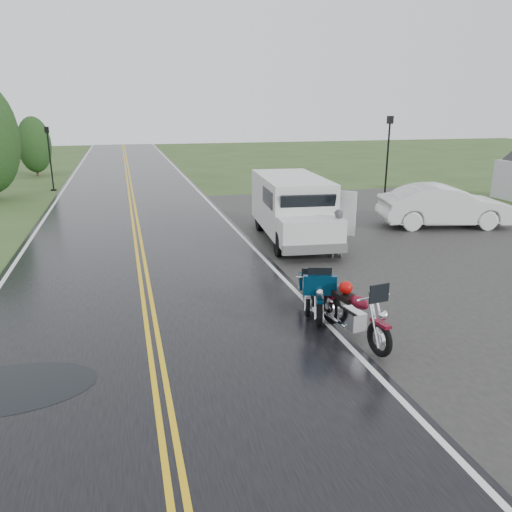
{
  "coord_description": "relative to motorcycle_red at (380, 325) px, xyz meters",
  "views": [
    {
      "loc": [
        -0.37,
        -9.88,
        4.65
      ],
      "look_at": [
        2.8,
        2.0,
        1.0
      ],
      "focal_mm": 35.0,
      "sensor_mm": 36.0,
      "label": 1
    }
  ],
  "objects": [
    {
      "name": "tree_left_far",
      "position": [
        -10.37,
        30.79,
        1.06
      ],
      "size": [
        2.29,
        2.29,
        3.53
      ],
      "primitive_type": null,
      "color": "#1E3D19",
      "rests_on": "ground"
    },
    {
      "name": "lamp_post_far_right",
      "position": [
        9.46,
        16.93,
        1.45
      ],
      "size": [
        0.37,
        0.37,
        4.31
      ],
      "primitive_type": null,
      "color": "black",
      "rests_on": "ground"
    },
    {
      "name": "motorcycle_teal",
      "position": [
        -0.62,
        1.55,
        -0.04
      ],
      "size": [
        1.43,
        2.4,
        1.33
      ],
      "primitive_type": null,
      "rotation": [
        0.0,
        0.0,
        -0.29
      ],
      "color": "#05243B",
      "rests_on": "ground"
    },
    {
      "name": "lamp_post_far_left",
      "position": [
        -8.5,
        23.5,
        1.14
      ],
      "size": [
        0.32,
        0.32,
        3.69
      ],
      "primitive_type": null,
      "color": "black",
      "rests_on": "ground"
    },
    {
      "name": "parking_pad",
      "position": [
        6.85,
        7.1,
        -0.69
      ],
      "size": [
        14.0,
        24.0,
        0.03
      ],
      "primitive_type": "cube",
      "color": "black",
      "rests_on": "ground"
    },
    {
      "name": "van_white",
      "position": [
        0.24,
        7.08,
        0.47
      ],
      "size": [
        2.79,
        6.15,
        2.34
      ],
      "primitive_type": null,
      "rotation": [
        0.0,
        0.0,
        -0.09
      ],
      "color": "silver",
      "rests_on": "ground"
    },
    {
      "name": "motorcycle_red",
      "position": [
        0.0,
        0.0,
        0.0
      ],
      "size": [
        1.23,
        2.5,
        1.41
      ],
      "primitive_type": null,
      "rotation": [
        0.0,
        0.0,
        0.16
      ],
      "color": "#5A0A19",
      "rests_on": "ground"
    },
    {
      "name": "motorcycle_silver",
      "position": [
        -0.65,
        2.12,
        -0.15
      ],
      "size": [
        1.38,
        2.02,
        1.12
      ],
      "primitive_type": null,
      "rotation": [
        0.0,
        0.0,
        -0.4
      ],
      "color": "#ACACB3",
      "rests_on": "ground"
    },
    {
      "name": "sedan_white",
      "position": [
        7.93,
        9.43,
        0.14
      ],
      "size": [
        5.39,
        2.84,
        1.69
      ],
      "primitive_type": "imported",
      "rotation": [
        0.0,
        0.0,
        1.36
      ],
      "color": "silver",
      "rests_on": "ground"
    },
    {
      "name": "person_at_van",
      "position": [
        1.94,
        6.44,
        0.08
      ],
      "size": [
        0.58,
        0.39,
        1.58
      ],
      "primitive_type": "imported",
      "rotation": [
        0.0,
        0.0,
        3.12
      ],
      "color": "#444448",
      "rests_on": "ground"
    },
    {
      "name": "road",
      "position": [
        -4.15,
        12.1,
        -0.69
      ],
      "size": [
        8.0,
        100.0,
        0.04
      ],
      "primitive_type": "cube",
      "color": "black",
      "rests_on": "ground"
    },
    {
      "name": "ground",
      "position": [
        -4.15,
        2.1,
        -0.71
      ],
      "size": [
        120.0,
        120.0,
        0.0
      ],
      "primitive_type": "plane",
      "color": "#2D471E",
      "rests_on": "ground"
    }
  ]
}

